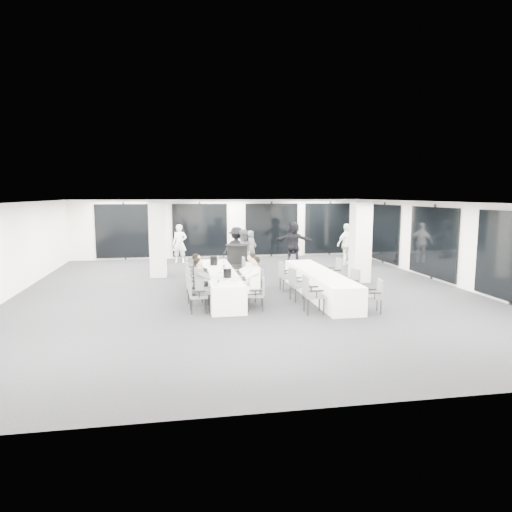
% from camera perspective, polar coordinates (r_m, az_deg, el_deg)
% --- Properties ---
extents(room, '(14.04, 16.04, 2.84)m').
position_cam_1_polar(room, '(15.43, 1.32, 1.54)').
color(room, '#232227').
rests_on(room, ground).
extents(column_left, '(0.60, 0.60, 2.80)m').
position_cam_1_polar(column_left, '(17.23, -12.18, 2.06)').
color(column_left, silver).
rests_on(column_left, floor).
extents(column_right, '(0.60, 0.60, 2.80)m').
position_cam_1_polar(column_right, '(16.30, 12.91, 1.73)').
color(column_right, silver).
rests_on(column_right, floor).
extents(banquet_table_main, '(0.90, 5.00, 0.75)m').
position_cam_1_polar(banquet_table_main, '(13.91, -4.50, -3.38)').
color(banquet_table_main, white).
rests_on(banquet_table_main, floor).
extents(banquet_table_side, '(0.90, 5.00, 0.75)m').
position_cam_1_polar(banquet_table_side, '(13.86, 7.93, -3.48)').
color(banquet_table_side, white).
rests_on(banquet_table_side, floor).
extents(cocktail_table, '(0.87, 0.87, 1.20)m').
position_cam_1_polar(cocktail_table, '(16.94, -2.37, -0.56)').
color(cocktail_table, black).
rests_on(cocktail_table, floor).
extents(chair_main_left_near, '(0.49, 0.54, 0.92)m').
position_cam_1_polar(chair_main_left_near, '(11.93, -7.60, -4.56)').
color(chair_main_left_near, '#55585D').
rests_on(chair_main_left_near, floor).
extents(chair_main_left_second, '(0.55, 0.58, 0.93)m').
position_cam_1_polar(chair_main_left_second, '(12.74, -7.76, -3.75)').
color(chair_main_left_second, '#55585D').
rests_on(chair_main_left_second, floor).
extents(chair_main_left_mid, '(0.54, 0.57, 0.90)m').
position_cam_1_polar(chair_main_left_mid, '(13.51, -7.87, -3.17)').
color(chair_main_left_mid, '#55585D').
rests_on(chair_main_left_mid, floor).
extents(chair_main_left_fourth, '(0.55, 0.59, 0.98)m').
position_cam_1_polar(chair_main_left_fourth, '(14.27, -8.02, -2.41)').
color(chair_main_left_fourth, '#55585D').
rests_on(chair_main_left_fourth, floor).
extents(chair_main_left_far, '(0.47, 0.53, 0.90)m').
position_cam_1_polar(chair_main_left_far, '(15.49, -8.16, -1.76)').
color(chair_main_left_far, '#55585D').
rests_on(chair_main_left_far, floor).
extents(chair_main_right_near, '(0.52, 0.55, 0.88)m').
position_cam_1_polar(chair_main_right_near, '(12.05, 0.33, -4.47)').
color(chair_main_right_near, '#55585D').
rests_on(chair_main_right_near, floor).
extents(chair_main_right_second, '(0.62, 0.65, 1.02)m').
position_cam_1_polar(chair_main_right_second, '(12.71, -0.19, -3.48)').
color(chair_main_right_second, '#55585D').
rests_on(chair_main_right_second, floor).
extents(chair_main_right_mid, '(0.55, 0.60, 1.01)m').
position_cam_1_polar(chair_main_right_mid, '(13.57, -0.81, -2.77)').
color(chair_main_right_mid, '#55585D').
rests_on(chair_main_right_mid, floor).
extents(chair_main_right_fourth, '(0.54, 0.56, 0.88)m').
position_cam_1_polar(chair_main_right_fourth, '(14.60, -1.52, -2.33)').
color(chair_main_right_fourth, '#55585D').
rests_on(chair_main_right_fourth, floor).
extents(chair_main_right_far, '(0.48, 0.53, 0.92)m').
position_cam_1_polar(chair_main_right_far, '(15.61, -2.05, -1.58)').
color(chair_main_right_far, '#55585D').
rests_on(chair_main_right_far, floor).
extents(chair_side_left_near, '(0.51, 0.57, 0.98)m').
position_cam_1_polar(chair_side_left_near, '(11.83, 6.86, -4.49)').
color(chair_side_left_near, '#55585D').
rests_on(chair_side_left_near, floor).
extents(chair_side_left_mid, '(0.54, 0.58, 0.95)m').
position_cam_1_polar(chair_side_left_mid, '(13.14, 5.12, -3.29)').
color(chair_side_left_mid, '#55585D').
rests_on(chair_side_left_mid, floor).
extents(chair_side_left_far, '(0.49, 0.55, 0.94)m').
position_cam_1_polar(chair_side_left_far, '(14.47, 3.69, -2.30)').
color(chair_side_left_far, '#55585D').
rests_on(chair_side_left_far, floor).
extents(chair_side_right_near, '(0.51, 0.54, 0.87)m').
position_cam_1_polar(chair_side_right_near, '(12.21, 14.68, -4.59)').
color(chair_side_right_near, '#55585D').
rests_on(chair_side_right_near, floor).
extents(chair_side_right_mid, '(0.52, 0.55, 0.87)m').
position_cam_1_polar(chair_side_right_mid, '(13.67, 11.85, -3.20)').
color(chair_side_right_mid, '#55585D').
rests_on(chair_side_right_mid, floor).
extents(chair_side_right_far, '(0.52, 0.58, 1.00)m').
position_cam_1_polar(chair_side_right_far, '(14.99, 9.86, -1.92)').
color(chair_side_right_far, '#55585D').
rests_on(chair_side_right_far, floor).
extents(seated_guest_a, '(0.50, 0.38, 1.44)m').
position_cam_1_polar(seated_guest_a, '(11.89, -6.84, -3.17)').
color(seated_guest_a, '#5A5C61').
rests_on(seated_guest_a, floor).
extents(seated_guest_b, '(0.50, 0.38, 1.44)m').
position_cam_1_polar(seated_guest_b, '(12.70, -7.05, -2.47)').
color(seated_guest_b, black).
rests_on(seated_guest_b, floor).
extents(seated_guest_c, '(0.50, 0.38, 1.44)m').
position_cam_1_polar(seated_guest_c, '(11.98, -0.43, -3.03)').
color(seated_guest_c, white).
rests_on(seated_guest_c, floor).
extents(seated_guest_d, '(0.50, 0.38, 1.44)m').
position_cam_1_polar(seated_guest_d, '(12.62, -0.93, -2.48)').
color(seated_guest_d, white).
rests_on(seated_guest_d, floor).
extents(standing_guest_a, '(0.77, 0.80, 1.72)m').
position_cam_1_polar(standing_guest_a, '(19.37, -0.53, 1.24)').
color(standing_guest_a, '#5A5C61').
rests_on(standing_guest_a, floor).
extents(standing_guest_b, '(1.06, 0.81, 1.95)m').
position_cam_1_polar(standing_guest_b, '(17.52, -1.71, 0.92)').
color(standing_guest_b, '#5A5C61').
rests_on(standing_guest_b, floor).
extents(standing_guest_c, '(1.45, 1.10, 2.01)m').
position_cam_1_polar(standing_guest_c, '(18.03, -2.43, 1.21)').
color(standing_guest_c, black).
rests_on(standing_guest_c, floor).
extents(standing_guest_d, '(1.35, 1.05, 2.03)m').
position_cam_1_polar(standing_guest_d, '(20.16, 11.31, 1.79)').
color(standing_guest_d, white).
rests_on(standing_guest_d, floor).
extents(standing_guest_e, '(0.72, 0.97, 1.81)m').
position_cam_1_polar(standing_guest_e, '(20.84, 12.62, 1.63)').
color(standing_guest_e, black).
rests_on(standing_guest_e, floor).
extents(standing_guest_f, '(2.05, 1.47, 2.09)m').
position_cam_1_polar(standing_guest_f, '(20.74, 4.71, 2.16)').
color(standing_guest_f, black).
rests_on(standing_guest_f, floor).
extents(standing_guest_g, '(0.82, 0.71, 1.95)m').
position_cam_1_polar(standing_guest_g, '(20.67, -9.53, 1.87)').
color(standing_guest_g, white).
rests_on(standing_guest_g, floor).
extents(ice_bucket_near, '(0.23, 0.23, 0.26)m').
position_cam_1_polar(ice_bucket_near, '(12.70, -3.60, -2.12)').
color(ice_bucket_near, black).
rests_on(ice_bucket_near, banquet_table_main).
extents(ice_bucket_far, '(0.24, 0.24, 0.28)m').
position_cam_1_polar(ice_bucket_far, '(14.96, -5.30, -0.61)').
color(ice_bucket_far, black).
rests_on(ice_bucket_far, banquet_table_main).
extents(water_bottle_a, '(0.07, 0.07, 0.21)m').
position_cam_1_polar(water_bottle_a, '(11.75, -4.70, -3.07)').
color(water_bottle_a, silver).
rests_on(water_bottle_a, banquet_table_main).
extents(water_bottle_b, '(0.08, 0.08, 0.25)m').
position_cam_1_polar(water_bottle_b, '(14.11, -4.06, -1.17)').
color(water_bottle_b, silver).
rests_on(water_bottle_b, banquet_table_main).
extents(water_bottle_c, '(0.06, 0.06, 0.20)m').
position_cam_1_polar(water_bottle_c, '(15.72, -4.84, -0.34)').
color(water_bottle_c, silver).
rests_on(water_bottle_c, banquet_table_main).
extents(plate_a, '(0.19, 0.19, 0.03)m').
position_cam_1_polar(plate_a, '(12.29, -3.92, -3.02)').
color(plate_a, white).
rests_on(plate_a, banquet_table_main).
extents(plate_b, '(0.22, 0.22, 0.03)m').
position_cam_1_polar(plate_b, '(12.22, -2.72, -3.08)').
color(plate_b, white).
rests_on(plate_b, banquet_table_main).
extents(plate_c, '(0.22, 0.22, 0.03)m').
position_cam_1_polar(plate_c, '(13.44, -4.55, -2.10)').
color(plate_c, white).
rests_on(plate_c, banquet_table_main).
extents(wine_glass, '(0.08, 0.08, 0.22)m').
position_cam_1_polar(wine_glass, '(11.82, -2.62, -2.70)').
color(wine_glass, silver).
rests_on(wine_glass, banquet_table_main).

